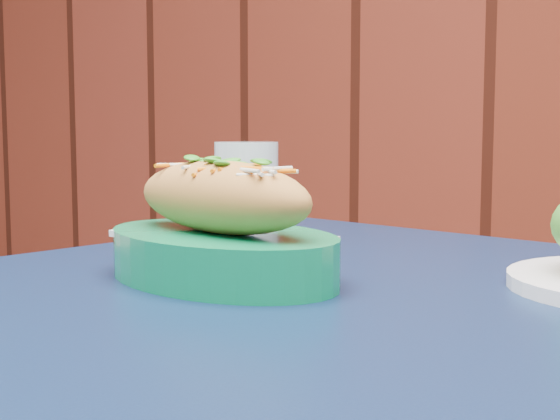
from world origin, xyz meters
The scene contains 3 objects.
cafe_table centered at (0.38, 1.49, 0.66)m, with size 0.93×0.93×0.75m.
banh_mi_basket centered at (0.24, 1.49, 0.79)m, with size 0.28×0.21×0.11m.
water_glass centered at (0.14, 1.68, 0.81)m, with size 0.07×0.07×0.12m, color silver.
Camera 1 is at (0.66, 0.95, 0.88)m, focal length 50.00 mm.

